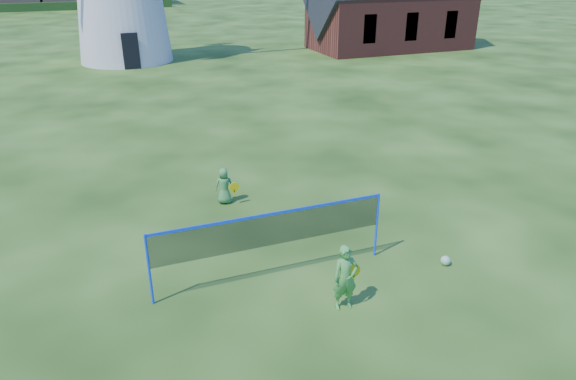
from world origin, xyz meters
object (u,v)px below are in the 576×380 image
(chapel, at_px, (391,9))
(player_girl, at_px, (345,278))
(player_boy, at_px, (224,186))
(play_ball, at_px, (445,261))
(badminton_net, at_px, (271,231))

(chapel, xyz_separation_m, player_girl, (-17.41, -26.89, -2.12))
(chapel, xyz_separation_m, player_boy, (-18.33, -21.43, -2.28))
(player_boy, bearing_deg, play_ball, 138.95)
(badminton_net, xyz_separation_m, player_girl, (0.96, -1.48, -0.46))
(chapel, distance_m, player_boy, 28.29)
(chapel, relative_size, player_boy, 11.45)
(badminton_net, relative_size, player_girl, 3.74)
(chapel, height_order, player_boy, chapel)
(player_girl, bearing_deg, play_ball, 16.66)
(chapel, bearing_deg, player_boy, -130.53)
(chapel, relative_size, player_girl, 8.69)
(badminton_net, xyz_separation_m, player_boy, (0.05, 3.98, -0.63))
(player_boy, xyz_separation_m, play_ball, (3.71, -4.91, -0.40))
(player_girl, height_order, player_boy, player_girl)
(player_boy, bearing_deg, chapel, -118.64)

